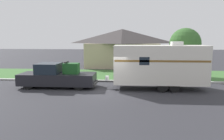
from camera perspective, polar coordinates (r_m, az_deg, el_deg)
name	(u,v)px	position (r m, az deg, el deg)	size (l,w,h in m)	color
ground_plane	(109,92)	(15.56, -0.80, -5.81)	(120.00, 120.00, 0.00)	#2D2D33
curb_strip	(113,81)	(19.20, 0.19, -2.88)	(80.00, 0.30, 0.14)	#ADADA8
lawn_strip	(115,75)	(22.79, 0.85, -1.24)	(80.00, 7.00, 0.03)	#3D6B33
house_across_street	(122,47)	(29.60, 2.69, 5.98)	(10.06, 6.62, 5.01)	tan
pickup_truck	(57,77)	(17.51, -14.15, -1.66)	(5.92, 2.08, 2.01)	black
travel_trailer	(160,64)	(16.63, 12.31, 1.44)	(7.99, 2.38, 3.55)	black
mailbox	(46,68)	(21.29, -16.77, 0.48)	(0.48, 0.20, 1.34)	brown
tree_in_yard	(185,44)	(23.09, 18.54, 6.56)	(3.08, 3.08, 4.81)	brown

